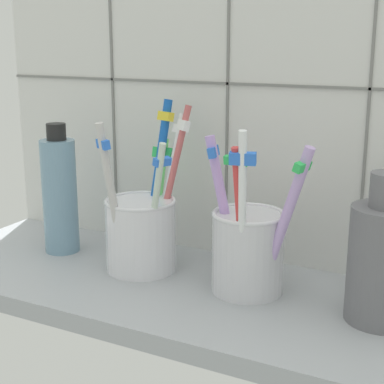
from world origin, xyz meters
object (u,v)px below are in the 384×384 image
at_px(toothbrush_cup_left, 143,227).
at_px(soap_bottle, 60,194).
at_px(ceramic_vase, 384,259).
at_px(toothbrush_cup_right, 248,247).

relative_size(toothbrush_cup_left, soap_bottle, 1.20).
height_order(toothbrush_cup_left, ceramic_vase, toothbrush_cup_left).
height_order(toothbrush_cup_left, soap_bottle, toothbrush_cup_left).
distance_m(toothbrush_cup_left, soap_bottle, 0.12).
height_order(ceramic_vase, soap_bottle, soap_bottle).
bearing_deg(toothbrush_cup_left, ceramic_vase, -1.67).
bearing_deg(toothbrush_cup_right, soap_bottle, 177.98).
relative_size(toothbrush_cup_left, toothbrush_cup_right, 1.08).
xyz_separation_m(toothbrush_cup_left, ceramic_vase, (0.27, -0.01, 0.01)).
height_order(toothbrush_cup_right, ceramic_vase, toothbrush_cup_right).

